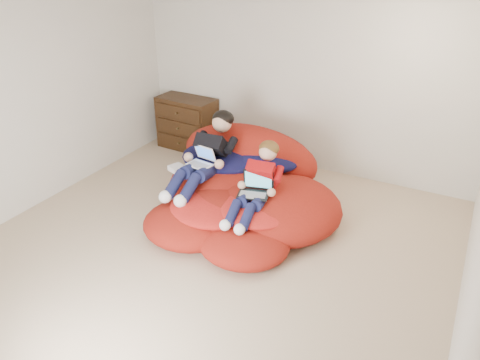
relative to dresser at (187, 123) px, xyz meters
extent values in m
cube|color=tan|center=(1.81, -2.25, -0.54)|extent=(5.10, 5.10, 0.25)
cube|color=beige|center=(1.81, 0.26, 0.83)|extent=(5.10, 0.02, 2.50)
cube|color=beige|center=(-0.70, -2.25, 0.83)|extent=(0.02, 5.10, 2.50)
cube|color=white|center=(1.81, -2.25, 2.09)|extent=(5.10, 5.10, 0.02)
cube|color=black|center=(0.00, 0.01, 0.00)|extent=(0.95, 0.52, 0.84)
cube|color=black|center=(0.00, -0.24, -0.25)|extent=(0.83, 0.07, 0.20)
cylinder|color=#4C3F26|center=(0.00, -0.26, -0.25)|extent=(0.03, 0.06, 0.03)
cube|color=black|center=(0.00, -0.24, 0.00)|extent=(0.83, 0.07, 0.20)
cylinder|color=#4C3F26|center=(0.00, -0.26, 0.00)|extent=(0.03, 0.06, 0.03)
cube|color=black|center=(0.00, -0.24, 0.25)|extent=(0.83, 0.07, 0.20)
cylinder|color=#4C3F26|center=(0.00, -0.26, 0.25)|extent=(0.03, 0.06, 0.03)
ellipsoid|color=#9D1C11|center=(1.37, -1.23, -0.20)|extent=(1.44, 1.29, 0.52)
ellipsoid|color=#9D1C11|center=(2.19, -1.40, -0.22)|extent=(1.59, 1.55, 0.58)
ellipsoid|color=#9D1C11|center=(1.70, -1.76, -0.24)|extent=(1.42, 1.14, 0.45)
ellipsoid|color=#9D1C11|center=(1.44, -2.12, -0.28)|extent=(1.11, 1.02, 0.37)
ellipsoid|color=#9D1C11|center=(2.15, -2.15, -0.29)|extent=(1.02, 0.93, 0.33)
ellipsoid|color=#9D1C11|center=(1.44, -0.65, -0.02)|extent=(1.97, 0.87, 0.87)
ellipsoid|color=#10103A|center=(1.22, -1.01, 0.06)|extent=(1.08, 0.89, 0.28)
ellipsoid|color=#10103A|center=(1.79, -0.88, 0.10)|extent=(0.89, 0.62, 0.21)
ellipsoid|color=red|center=(2.09, -1.70, -0.08)|extent=(0.99, 0.99, 0.18)
ellipsoid|color=red|center=(1.62, -1.91, -0.12)|extent=(1.01, 0.91, 0.18)
ellipsoid|color=beige|center=(1.26, -0.48, 0.20)|extent=(0.40, 0.26, 0.26)
cube|color=black|center=(1.21, -1.16, 0.25)|extent=(0.40, 0.54, 0.50)
sphere|color=tan|center=(1.21, -0.96, 0.54)|extent=(0.26, 0.26, 0.26)
ellipsoid|color=black|center=(1.21, -0.93, 0.58)|extent=(0.29, 0.27, 0.22)
cylinder|color=#13173D|center=(1.11, -1.55, 0.10)|extent=(0.20, 0.43, 0.23)
cylinder|color=#13173D|center=(1.11, -1.91, 0.06)|extent=(0.17, 0.41, 0.27)
sphere|color=white|center=(1.11, -2.12, -0.01)|extent=(0.15, 0.15, 0.15)
cylinder|color=#13173D|center=(1.32, -1.55, 0.10)|extent=(0.20, 0.43, 0.23)
cylinder|color=#13173D|center=(1.32, -1.91, 0.06)|extent=(0.17, 0.41, 0.27)
sphere|color=white|center=(1.32, -2.12, -0.01)|extent=(0.15, 0.15, 0.15)
cube|color=#A30E0F|center=(2.07, -1.51, 0.20)|extent=(0.34, 0.39, 0.46)
sphere|color=tan|center=(2.07, -1.39, 0.47)|extent=(0.21, 0.21, 0.21)
ellipsoid|color=#4F3415|center=(2.07, -1.37, 0.51)|extent=(0.24, 0.22, 0.18)
cylinder|color=#13173D|center=(1.98, -1.78, 0.03)|extent=(0.18, 0.36, 0.19)
cylinder|color=#13173D|center=(1.98, -2.08, 0.00)|extent=(0.16, 0.34, 0.22)
sphere|color=white|center=(1.98, -2.25, -0.06)|extent=(0.12, 0.12, 0.12)
cylinder|color=#13173D|center=(2.15, -1.78, 0.03)|extent=(0.18, 0.36, 0.19)
cylinder|color=#13173D|center=(2.15, -2.08, 0.00)|extent=(0.16, 0.34, 0.22)
sphere|color=white|center=(2.15, -2.25, -0.06)|extent=(0.12, 0.12, 0.12)
cube|color=white|center=(1.21, -1.53, 0.18)|extent=(0.32, 0.25, 0.01)
cube|color=gray|center=(1.21, -1.54, 0.18)|extent=(0.27, 0.15, 0.00)
cube|color=white|center=(1.21, -1.39, 0.28)|extent=(0.30, 0.12, 0.20)
cube|color=#3B6AC9|center=(1.21, -1.40, 0.28)|extent=(0.27, 0.10, 0.16)
cube|color=black|center=(2.07, -1.76, 0.10)|extent=(0.40, 0.32, 0.01)
cube|color=gray|center=(2.07, -1.77, 0.10)|extent=(0.32, 0.20, 0.00)
cube|color=black|center=(2.07, -1.63, 0.22)|extent=(0.34, 0.12, 0.24)
cube|color=#4C9BB1|center=(2.07, -1.64, 0.22)|extent=(0.30, 0.10, 0.20)
cube|color=white|center=(0.81, -1.45, 0.00)|extent=(0.23, 0.23, 0.07)
camera|label=1|loc=(4.08, -5.86, 2.64)|focal=35.00mm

